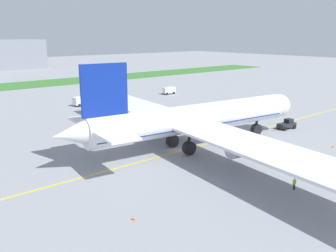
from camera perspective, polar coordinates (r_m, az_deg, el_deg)
name	(u,v)px	position (r m, az deg, el deg)	size (l,w,h in m)	color
ground_plane	(181,150)	(67.63, 2.12, -3.78)	(600.00, 600.00, 0.00)	gray
apron_taxi_line	(183,150)	(67.37, 2.33, -3.85)	(280.00, 0.36, 0.01)	yellow
grass_median_strip	(3,87)	(164.36, -24.63, 5.64)	(320.00, 24.00, 0.10)	#38722D
airliner_foreground	(192,119)	(67.24, 3.88, 1.08)	(51.74, 82.81, 16.61)	white
pushback_tug	(287,124)	(86.74, 18.26, 0.25)	(6.36, 2.84, 2.24)	#26262B
ground_crew_wingwalker_port	(294,183)	(53.36, 19.33, -8.47)	(0.58, 0.32, 1.68)	black
ground_crew_marshaller_front	(164,131)	(76.45, -0.62, -0.84)	(0.42, 0.55, 1.70)	black
traffic_cone_near_nose	(134,218)	(43.35, -5.44, -14.21)	(0.36, 0.36, 0.58)	#F2590C
traffic_cone_port_wing	(333,146)	(75.87, 24.60, -2.87)	(0.36, 0.36, 0.58)	#F2590C
service_truck_fuel_bowser	(81,101)	(112.46, -13.51, 3.90)	(5.40, 3.12, 2.76)	white
service_truck_catering_van	(169,90)	(130.92, 0.14, 5.66)	(4.64, 2.71, 2.50)	white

